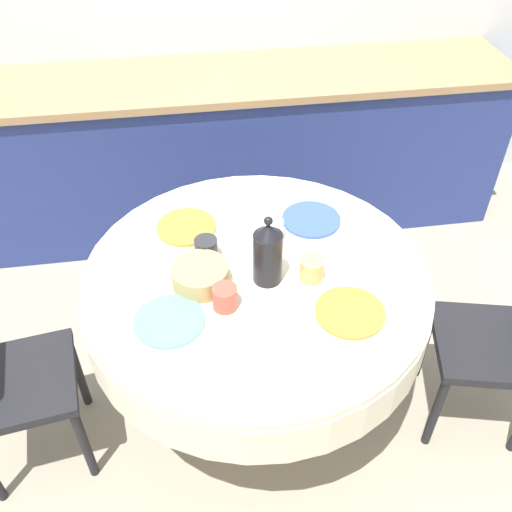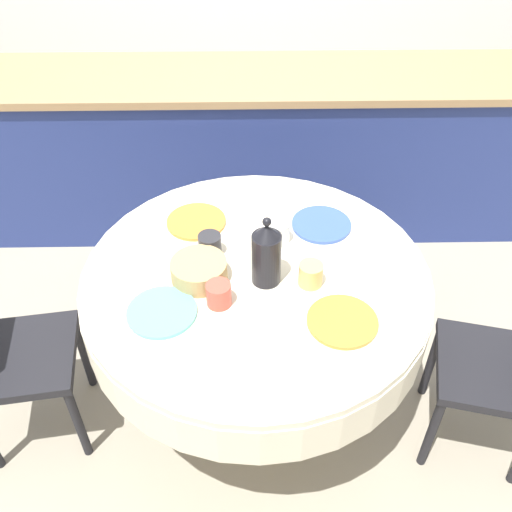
{
  "view_description": "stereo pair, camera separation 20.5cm",
  "coord_description": "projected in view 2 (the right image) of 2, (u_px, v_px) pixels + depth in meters",
  "views": [
    {
      "loc": [
        -0.23,
        -1.52,
        2.19
      ],
      "look_at": [
        0.0,
        0.0,
        0.83
      ],
      "focal_mm": 40.0,
      "sensor_mm": 36.0,
      "label": 1
    },
    {
      "loc": [
        -0.03,
        -1.54,
        2.19
      ],
      "look_at": [
        0.0,
        0.0,
        0.83
      ],
      "focal_mm": 40.0,
      "sensor_mm": 36.0,
      "label": 2
    }
  ],
  "objects": [
    {
      "name": "cup_near_left",
      "position": [
        219.0,
        294.0,
        1.96
      ],
      "size": [
        0.09,
        0.09,
        0.09
      ],
      "primitive_type": "cylinder",
      "color": "#CC4C3D",
      "rests_on": "dining_table"
    },
    {
      "name": "coffee_carafe",
      "position": [
        266.0,
        254.0,
        2.0
      ],
      "size": [
        0.11,
        0.11,
        0.28
      ],
      "color": "black",
      "rests_on": "dining_table"
    },
    {
      "name": "cup_far_left",
      "position": [
        210.0,
        245.0,
        2.16
      ],
      "size": [
        0.09,
        0.09,
        0.09
      ],
      "primitive_type": "cylinder",
      "color": "#28282D",
      "rests_on": "dining_table"
    },
    {
      "name": "cup_near_right",
      "position": [
        311.0,
        274.0,
        2.03
      ],
      "size": [
        0.09,
        0.09,
        0.09
      ],
      "primitive_type": "cylinder",
      "color": "#DBB766",
      "rests_on": "dining_table"
    },
    {
      "name": "bread_basket",
      "position": [
        199.0,
        271.0,
        2.06
      ],
      "size": [
        0.2,
        0.2,
        0.08
      ],
      "primitive_type": "cylinder",
      "color": "tan",
      "rests_on": "dining_table"
    },
    {
      "name": "plate_far_left",
      "position": [
        196.0,
        222.0,
        2.32
      ],
      "size": [
        0.24,
        0.24,
        0.01
      ],
      "primitive_type": "cylinder",
      "color": "orange",
      "rests_on": "dining_table"
    },
    {
      "name": "dining_table",
      "position": [
        256.0,
        296.0,
        2.19
      ],
      "size": [
        1.3,
        1.3,
        0.75
      ],
      "color": "tan",
      "rests_on": "ground_plane"
    },
    {
      "name": "plate_near_right",
      "position": [
        342.0,
        321.0,
        1.92
      ],
      "size": [
        0.24,
        0.24,
        0.01
      ],
      "primitive_type": "cylinder",
      "color": "orange",
      "rests_on": "dining_table"
    },
    {
      "name": "kitchen_counter",
      "position": [
        252.0,
        150.0,
        3.31
      ],
      "size": [
        3.24,
        0.64,
        0.93
      ],
      "color": "navy",
      "rests_on": "ground_plane"
    },
    {
      "name": "plate_near_left",
      "position": [
        162.0,
        312.0,
        1.95
      ],
      "size": [
        0.24,
        0.24,
        0.01
      ],
      "primitive_type": "cylinder",
      "color": "#60BCB7",
      "rests_on": "dining_table"
    },
    {
      "name": "cup_far_right",
      "position": [
        279.0,
        232.0,
        2.22
      ],
      "size": [
        0.09,
        0.09,
        0.09
      ],
      "primitive_type": "cylinder",
      "color": "white",
      "rests_on": "dining_table"
    },
    {
      "name": "ground_plane",
      "position": [
        256.0,
        393.0,
        2.61
      ],
      "size": [
        12.0,
        12.0,
        0.0
      ],
      "primitive_type": "plane",
      "color": "#9E937F"
    },
    {
      "name": "plate_far_right",
      "position": [
        321.0,
        224.0,
        2.31
      ],
      "size": [
        0.24,
        0.24,
        0.01
      ],
      "primitive_type": "cylinder",
      "color": "#3856AD",
      "rests_on": "dining_table"
    }
  ]
}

